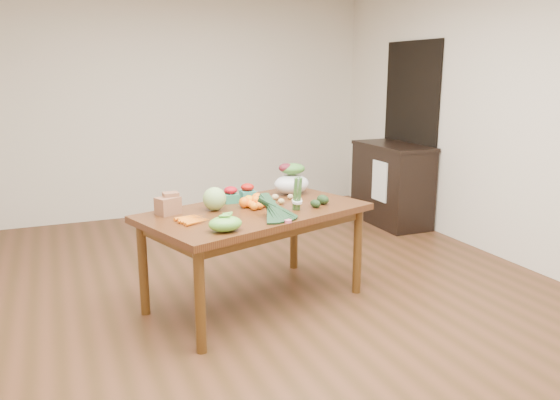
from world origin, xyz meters
name	(u,v)px	position (x,y,z in m)	size (l,w,h in m)	color
floor	(263,301)	(0.00, 0.00, 0.00)	(6.00, 6.00, 0.00)	#58321E
room_walls	(261,129)	(0.00, 0.00, 1.35)	(5.02, 6.02, 2.70)	silver
dining_table	(255,257)	(-0.05, 0.00, 0.38)	(1.65, 0.92, 0.75)	#4D2D11
doorway_dark	(410,133)	(2.48, 1.60, 1.05)	(0.02, 1.00, 2.10)	black
cabinet	(392,184)	(2.22, 1.54, 0.47)	(0.52, 1.02, 0.94)	black
dish_towel	(380,181)	(1.96, 1.40, 0.55)	(0.02, 0.28, 0.45)	white
paper_bag	(168,204)	(-0.68, 0.11, 0.83)	(0.22, 0.18, 0.15)	brown
cabbage	(214,199)	(-0.34, 0.10, 0.84)	(0.17, 0.17, 0.17)	#95B769
strawberry_basket_a	(231,196)	(-0.15, 0.28, 0.80)	(0.11, 0.11, 0.10)	#B60C22
strawberry_basket_b	(248,193)	(0.01, 0.34, 0.80)	(0.11, 0.11, 0.10)	#B3190B
orange_a	(244,202)	(-0.11, 0.08, 0.79)	(0.08, 0.08, 0.08)	orange
orange_b	(249,200)	(-0.05, 0.14, 0.79)	(0.08, 0.08, 0.08)	#FEAB0F
orange_c	(257,199)	(0.02, 0.14, 0.80)	(0.09, 0.09, 0.09)	orange
mandarin_cluster	(256,202)	(-0.03, 0.04, 0.80)	(0.18, 0.18, 0.10)	#FF5A0F
carrots	(193,219)	(-0.56, -0.13, 0.76)	(0.22, 0.22, 0.03)	orange
snap_pea_bag	(225,224)	(-0.43, -0.46, 0.80)	(0.22, 0.17, 0.10)	#57AE3B
kale_bunch	(279,209)	(0.00, -0.33, 0.83)	(0.32, 0.40, 0.16)	black
asparagus_bundle	(297,194)	(0.23, -0.14, 0.88)	(0.08, 0.08, 0.25)	#3C7033
potato_a	(281,201)	(0.19, 0.08, 0.77)	(0.05, 0.05, 0.04)	tan
potato_b	(295,201)	(0.30, 0.06, 0.77)	(0.05, 0.05, 0.04)	tan
potato_c	(290,197)	(0.33, 0.21, 0.77)	(0.05, 0.04, 0.04)	tan
potato_d	(275,197)	(0.20, 0.22, 0.77)	(0.06, 0.05, 0.05)	tan
potato_e	(299,200)	(0.34, 0.07, 0.77)	(0.05, 0.05, 0.05)	tan
avocado_a	(315,204)	(0.39, -0.13, 0.78)	(0.06, 0.09, 0.06)	black
avocado_b	(323,200)	(0.49, -0.05, 0.79)	(0.08, 0.11, 0.08)	black
salad_bag	(292,180)	(0.41, 0.38, 0.87)	(0.30, 0.23, 0.23)	silver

